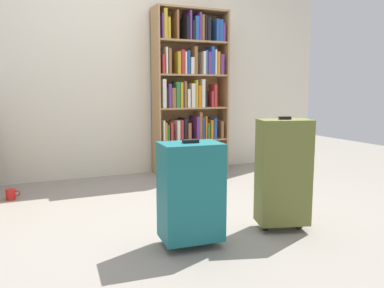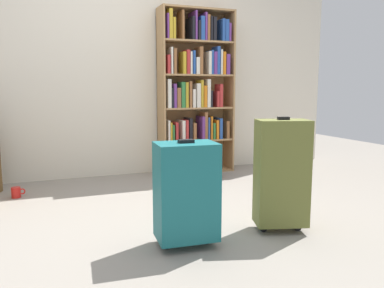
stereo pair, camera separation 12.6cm
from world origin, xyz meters
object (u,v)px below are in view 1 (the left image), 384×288
(bookshelf, at_px, (190,85))
(mug, at_px, (11,194))
(suitcase_teal, at_px, (191,191))
(storage_box, at_px, (195,169))
(suitcase_olive, at_px, (283,172))

(bookshelf, distance_m, mug, 2.19)
(mug, height_order, suitcase_teal, suitcase_teal)
(storage_box, bearing_deg, mug, -177.93)
(storage_box, height_order, suitcase_olive, suitcase_olive)
(mug, relative_size, suitcase_olive, 0.15)
(bookshelf, height_order, suitcase_olive, bookshelf)
(bookshelf, height_order, storage_box, bookshelf)
(suitcase_teal, height_order, suitcase_olive, suitcase_olive)
(suitcase_teal, bearing_deg, mug, 123.97)
(bookshelf, xyz_separation_m, suitcase_teal, (-0.86, -2.01, -0.66))
(bookshelf, height_order, suitcase_teal, bookshelf)
(bookshelf, distance_m, storage_box, 0.98)
(suitcase_teal, xyz_separation_m, suitcase_olive, (0.69, 0.01, 0.06))
(bookshelf, bearing_deg, storage_box, -105.67)
(bookshelf, height_order, mug, bookshelf)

